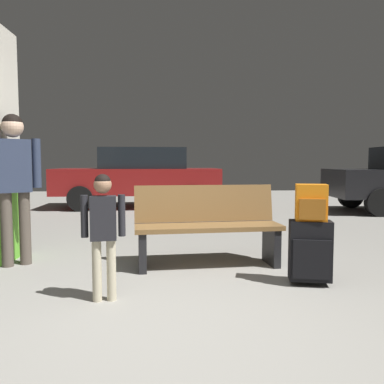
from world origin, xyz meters
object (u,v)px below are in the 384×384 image
child (103,223)px  adult (14,173)px  backpack_bright (311,203)px  parked_car_far (140,176)px  bench (207,226)px  suitcase (310,251)px

child → adult: 1.70m
backpack_bright → parked_car_far: bearing=108.0°
bench → adult: adult is taller
child → adult: (-1.16, 1.17, 0.38)m
adult → backpack_bright: bearing=-15.7°
bench → adult: 2.20m
suitcase → parked_car_far: size_ratio=0.15×
backpack_bright → adult: size_ratio=0.20×
suitcase → child: size_ratio=0.57×
bench → child: child is taller
suitcase → child: bearing=-170.0°
bench → suitcase: size_ratio=2.72×
adult → parked_car_far: (0.91, 5.64, -0.23)m
child → adult: size_ratio=0.63×
backpack_bright → child: child is taller
adult → parked_car_far: adult is taller
backpack_bright → bench: bearing=140.2°
suitcase → backpack_bright: backpack_bright is taller
suitcase → backpack_bright: bearing=-136.0°
suitcase → adult: bearing=164.3°
child → parked_car_far: bearing=92.1°
bench → suitcase: bench is taller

